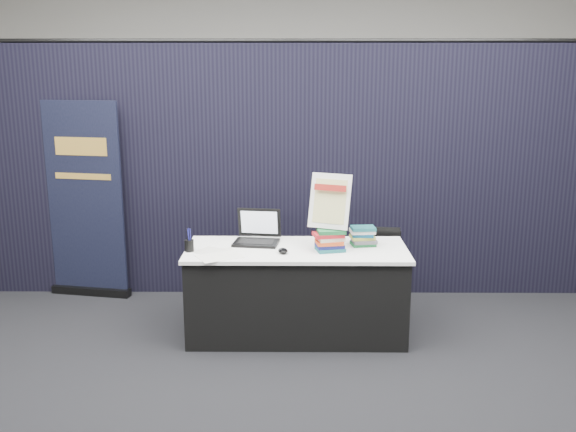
{
  "coord_description": "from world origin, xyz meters",
  "views": [
    {
      "loc": [
        -0.03,
        -4.47,
        2.21
      ],
      "look_at": [
        -0.07,
        0.55,
        1.02
      ],
      "focal_mm": 40.0,
      "sensor_mm": 36.0,
      "label": 1
    }
  ],
  "objects_px": {
    "display_table": "(297,292)",
    "book_stack_tall": "(329,240)",
    "pullup_banner": "(86,211)",
    "stacking_chair": "(381,271)",
    "laptop": "(256,235)",
    "info_sign": "(330,202)",
    "book_stack_short": "(363,236)"
  },
  "relations": [
    {
      "from": "info_sign",
      "to": "pullup_banner",
      "type": "distance_m",
      "value": 2.5
    },
    {
      "from": "book_stack_tall",
      "to": "stacking_chair",
      "type": "distance_m",
      "value": 0.73
    },
    {
      "from": "book_stack_tall",
      "to": "pullup_banner",
      "type": "xyz_separation_m",
      "value": [
        -2.28,
        1.01,
        -0.0
      ]
    },
    {
      "from": "book_stack_short",
      "to": "pullup_banner",
      "type": "xyz_separation_m",
      "value": [
        -2.56,
        0.86,
        0.01
      ]
    },
    {
      "from": "info_sign",
      "to": "pullup_banner",
      "type": "relative_size",
      "value": 0.24
    },
    {
      "from": "display_table",
      "to": "info_sign",
      "type": "bearing_deg",
      "value": -7.28
    },
    {
      "from": "stacking_chair",
      "to": "pullup_banner",
      "type": "bearing_deg",
      "value": 175.48
    },
    {
      "from": "book_stack_short",
      "to": "pullup_banner",
      "type": "distance_m",
      "value": 2.71
    },
    {
      "from": "pullup_banner",
      "to": "display_table",
      "type": "bearing_deg",
      "value": -14.75
    },
    {
      "from": "laptop",
      "to": "info_sign",
      "type": "height_order",
      "value": "info_sign"
    },
    {
      "from": "laptop",
      "to": "info_sign",
      "type": "relative_size",
      "value": 0.88
    },
    {
      "from": "info_sign",
      "to": "laptop",
      "type": "bearing_deg",
      "value": -177.26
    },
    {
      "from": "book_stack_short",
      "to": "stacking_chair",
      "type": "xyz_separation_m",
      "value": [
        0.19,
        0.24,
        -0.38
      ]
    },
    {
      "from": "display_table",
      "to": "book_stack_short",
      "type": "bearing_deg",
      "value": 9.02
    },
    {
      "from": "book_stack_tall",
      "to": "stacking_chair",
      "type": "height_order",
      "value": "book_stack_tall"
    },
    {
      "from": "pullup_banner",
      "to": "stacking_chair",
      "type": "distance_m",
      "value": 2.85
    },
    {
      "from": "display_table",
      "to": "book_stack_tall",
      "type": "bearing_deg",
      "value": -13.73
    },
    {
      "from": "book_stack_tall",
      "to": "book_stack_short",
      "type": "xyz_separation_m",
      "value": [
        0.29,
        0.15,
        -0.01
      ]
    },
    {
      "from": "display_table",
      "to": "pullup_banner",
      "type": "distance_m",
      "value": 2.27
    },
    {
      "from": "display_table",
      "to": "stacking_chair",
      "type": "distance_m",
      "value": 0.82
    },
    {
      "from": "book_stack_short",
      "to": "info_sign",
      "type": "xyz_separation_m",
      "value": [
        -0.29,
        -0.12,
        0.31
      ]
    },
    {
      "from": "pullup_banner",
      "to": "book_stack_short",
      "type": "bearing_deg",
      "value": -8.12
    },
    {
      "from": "laptop",
      "to": "stacking_chair",
      "type": "relative_size",
      "value": 0.49
    },
    {
      "from": "display_table",
      "to": "book_stack_short",
      "type": "distance_m",
      "value": 0.72
    },
    {
      "from": "laptop",
      "to": "book_stack_short",
      "type": "relative_size",
      "value": 2.0
    },
    {
      "from": "stacking_chair",
      "to": "book_stack_short",
      "type": "bearing_deg",
      "value": -120.17
    },
    {
      "from": "book_stack_tall",
      "to": "stacking_chair",
      "type": "relative_size",
      "value": 0.31
    },
    {
      "from": "laptop",
      "to": "info_sign",
      "type": "bearing_deg",
      "value": -11.02
    },
    {
      "from": "stacking_chair",
      "to": "laptop",
      "type": "bearing_deg",
      "value": -163.33
    },
    {
      "from": "laptop",
      "to": "book_stack_short",
      "type": "height_order",
      "value": "laptop"
    },
    {
      "from": "laptop",
      "to": "book_stack_tall",
      "type": "relative_size",
      "value": 1.59
    },
    {
      "from": "display_table",
      "to": "info_sign",
      "type": "distance_m",
      "value": 0.81
    }
  ]
}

